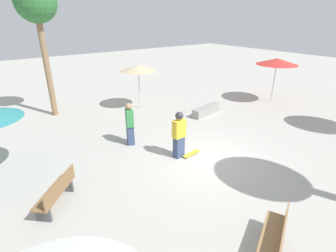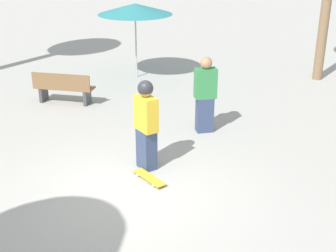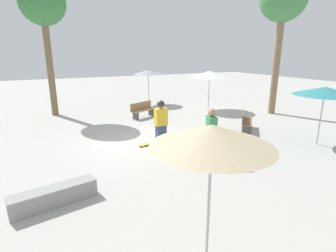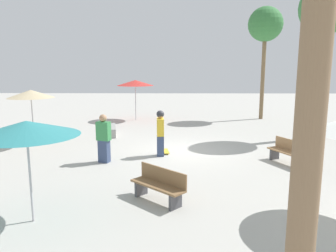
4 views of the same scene
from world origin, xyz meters
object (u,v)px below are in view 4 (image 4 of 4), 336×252
(skater_main, at_px, (160,131))
(shade_umbrella_teal, at_px, (26,128))
(concrete_ledge, at_px, (111,130))
(bench_far, at_px, (159,185))
(shade_umbrella_tan, at_px, (31,94))
(bench_near, at_px, (288,152))
(bystander_watching, at_px, (104,139))
(skateboard, at_px, (166,151))
(shade_umbrella_red, at_px, (135,83))
(palm_tree_center_left, at_px, (325,12))
(palm_tree_left, at_px, (265,26))

(skater_main, height_order, shade_umbrella_teal, shade_umbrella_teal)
(concrete_ledge, relative_size, shade_umbrella_teal, 0.88)
(bench_far, relative_size, shade_umbrella_tan, 0.61)
(concrete_ledge, distance_m, bench_near, 8.80)
(bench_near, bearing_deg, bystander_watching, 64.16)
(bench_near, bearing_deg, skateboard, 46.47)
(bench_near, height_order, bench_far, same)
(bench_far, xyz_separation_m, shade_umbrella_tan, (-5.78, 6.07, 1.83))
(bystander_watching, bearing_deg, shade_umbrella_tan, 163.57)
(bench_near, distance_m, bystander_watching, 6.59)
(concrete_ledge, xyz_separation_m, shade_umbrella_tan, (-2.99, -2.30, 2.03))
(concrete_ledge, relative_size, shade_umbrella_red, 0.78)
(shade_umbrella_red, relative_size, bystander_watching, 1.47)
(bench_near, relative_size, shade_umbrella_teal, 0.72)
(bench_near, bearing_deg, shade_umbrella_red, 8.61)
(skater_main, relative_size, concrete_ledge, 0.89)
(skater_main, height_order, bench_far, skater_main)
(concrete_ledge, height_order, palm_tree_center_left, palm_tree_center_left)
(skater_main, bearing_deg, bench_near, -106.41)
(bench_far, xyz_separation_m, shade_umbrella_teal, (-2.76, -1.16, 1.68))
(concrete_ledge, relative_size, bench_far, 1.36)
(skater_main, xyz_separation_m, shade_umbrella_teal, (-2.63, -5.53, 1.15))
(skateboard, bearing_deg, bench_near, -115.62)
(shade_umbrella_red, relative_size, shade_umbrella_teal, 1.13)
(shade_umbrella_red, distance_m, shade_umbrella_teal, 14.31)
(shade_umbrella_tan, relative_size, palm_tree_left, 0.34)
(skateboard, bearing_deg, skater_main, 148.89)
(concrete_ledge, height_order, shade_umbrella_tan, shade_umbrella_tan)
(bench_far, distance_m, palm_tree_center_left, 11.93)
(skater_main, xyz_separation_m, bystander_watching, (-1.99, -0.92, -0.08))
(skateboard, xyz_separation_m, bystander_watching, (-2.19, -1.38, 0.81))
(palm_tree_center_left, xyz_separation_m, bystander_watching, (-9.40, -4.28, -4.99))
(skateboard, bearing_deg, palm_tree_center_left, -75.34)
(shade_umbrella_tan, height_order, shade_umbrella_teal, shade_umbrella_tan)
(shade_umbrella_teal, height_order, palm_tree_left, palm_tree_left)
(shade_umbrella_teal, bearing_deg, palm_tree_left, 58.93)
(skater_main, height_order, palm_tree_center_left, palm_tree_center_left)
(concrete_ledge, distance_m, palm_tree_left, 11.93)
(skater_main, distance_m, palm_tree_center_left, 9.50)
(bench_near, relative_size, shade_umbrella_tan, 0.67)
(shade_umbrella_tan, height_order, shade_umbrella_red, shade_umbrella_red)
(bench_far, bearing_deg, bench_near, -99.79)
(skateboard, distance_m, bystander_watching, 2.72)
(shade_umbrella_teal, xyz_separation_m, palm_tree_center_left, (10.04, 8.90, 3.75))
(skateboard, xyz_separation_m, shade_umbrella_teal, (-2.83, -5.99, 2.05))
(shade_umbrella_red, distance_m, palm_tree_left, 9.02)
(bench_near, xyz_separation_m, palm_tree_center_left, (2.82, 4.36, 5.44))
(bench_near, height_order, palm_tree_left, palm_tree_left)
(shade_umbrella_teal, distance_m, palm_tree_left, 17.77)
(bench_far, height_order, bystander_watching, bystander_watching)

